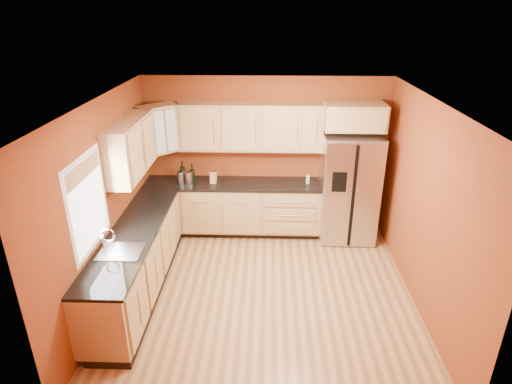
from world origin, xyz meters
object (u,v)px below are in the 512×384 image
canister_left (181,177)px  knife_block (213,178)px  refrigerator (348,187)px  wine_bottle_a (192,174)px  soap_dispenser (308,179)px

canister_left → knife_block: bearing=1.7°
refrigerator → wine_bottle_a: 2.54m
refrigerator → knife_block: refrigerator is taller
refrigerator → canister_left: refrigerator is taller
canister_left → knife_block: canister_left is taller
wine_bottle_a → knife_block: (0.34, 0.02, -0.07)m
canister_left → wine_bottle_a: wine_bottle_a is taller
wine_bottle_a → soap_dispenser: bearing=2.2°
refrigerator → wine_bottle_a: (-2.54, 0.01, 0.20)m
soap_dispenser → canister_left: bearing=-178.2°
refrigerator → canister_left: bearing=179.6°
wine_bottle_a → canister_left: bearing=178.1°
wine_bottle_a → knife_block: bearing=3.7°
canister_left → wine_bottle_a: size_ratio=0.61×
wine_bottle_a → refrigerator: bearing=-0.3°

